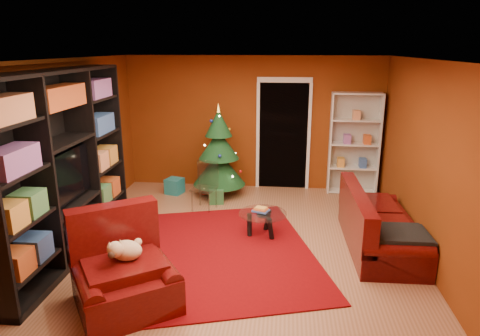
# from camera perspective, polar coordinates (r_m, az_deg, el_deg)

# --- Properties ---
(floor) EXTENTS (5.00, 5.50, 0.05)m
(floor) POSITION_cam_1_polar(r_m,az_deg,el_deg) (6.26, -0.41, -10.53)
(floor) COLOR brown
(floor) RESTS_ON ground
(ceiling) EXTENTS (5.00, 5.50, 0.05)m
(ceiling) POSITION_cam_1_polar(r_m,az_deg,el_deg) (5.60, -0.46, 14.53)
(ceiling) COLOR silver
(ceiling) RESTS_ON wall_back
(wall_back) EXTENTS (5.00, 0.05, 2.60)m
(wall_back) POSITION_cam_1_polar(r_m,az_deg,el_deg) (8.49, 1.76, 6.00)
(wall_back) COLOR maroon
(wall_back) RESTS_ON ground
(wall_left) EXTENTS (0.05, 5.50, 2.60)m
(wall_left) POSITION_cam_1_polar(r_m,az_deg,el_deg) (6.57, -22.88, 1.80)
(wall_left) COLOR maroon
(wall_left) RESTS_ON ground
(wall_right) EXTENTS (0.05, 5.50, 2.60)m
(wall_right) POSITION_cam_1_polar(r_m,az_deg,el_deg) (6.05, 24.07, 0.53)
(wall_right) COLOR maroon
(wall_right) RESTS_ON ground
(doorway) EXTENTS (1.06, 0.60, 2.16)m
(doorway) POSITION_cam_1_polar(r_m,az_deg,el_deg) (8.47, 5.78, 4.18)
(doorway) COLOR black
(doorway) RESTS_ON floor
(rug) EXTENTS (3.42, 3.72, 0.02)m
(rug) POSITION_cam_1_polar(r_m,az_deg,el_deg) (6.05, -3.43, -11.15)
(rug) COLOR #6B0508
(rug) RESTS_ON floor
(media_unit) EXTENTS (0.56, 3.25, 2.48)m
(media_unit) POSITION_cam_1_polar(r_m,az_deg,el_deg) (6.09, -22.75, 0.20)
(media_unit) COLOR black
(media_unit) RESTS_ON floor
(christmas_tree) EXTENTS (1.28, 1.28, 1.77)m
(christmas_tree) POSITION_cam_1_polar(r_m,az_deg,el_deg) (8.04, -2.83, 2.22)
(christmas_tree) COLOR #0F3417
(christmas_tree) RESTS_ON floor
(gift_box_teal) EXTENTS (0.37, 0.37, 0.30)m
(gift_box_teal) POSITION_cam_1_polar(r_m,az_deg,el_deg) (8.40, -8.72, -2.39)
(gift_box_teal) COLOR #19707C
(gift_box_teal) RESTS_ON floor
(gift_box_green) EXTENTS (0.31, 0.31, 0.26)m
(gift_box_green) POSITION_cam_1_polar(r_m,az_deg,el_deg) (7.83, -3.19, -3.71)
(gift_box_green) COLOR #245D31
(gift_box_green) RESTS_ON floor
(gift_box_red) EXTENTS (0.26, 0.26, 0.23)m
(gift_box_red) POSITION_cam_1_polar(r_m,az_deg,el_deg) (8.36, -4.27, -2.57)
(gift_box_red) COLOR #AB1E1C
(gift_box_red) RESTS_ON floor
(white_bookshelf) EXTENTS (0.93, 0.36, 1.99)m
(white_bookshelf) POSITION_cam_1_polar(r_m,az_deg,el_deg) (8.43, 14.98, 3.09)
(white_bookshelf) COLOR white
(white_bookshelf) RESTS_ON floor
(armchair) EXTENTS (1.53, 1.53, 0.86)m
(armchair) POSITION_cam_1_polar(r_m,az_deg,el_deg) (4.90, -15.14, -13.11)
(armchair) COLOR #440808
(armchair) RESTS_ON rug
(dog) EXTENTS (0.50, 0.48, 0.28)m
(dog) POSITION_cam_1_polar(r_m,az_deg,el_deg) (4.86, -14.89, -10.58)
(dog) COLOR beige
(dog) RESTS_ON armchair
(sofa) EXTENTS (0.93, 1.98, 0.84)m
(sofa) POSITION_cam_1_polar(r_m,az_deg,el_deg) (6.35, 18.33, -6.55)
(sofa) COLOR #440808
(sofa) RESTS_ON rug
(coffee_table) EXTENTS (0.92, 0.92, 0.45)m
(coffee_table) POSITION_cam_1_polar(r_m,az_deg,el_deg) (6.49, 3.02, -7.46)
(coffee_table) COLOR gray
(coffee_table) RESTS_ON rug
(acrylic_chair) EXTENTS (0.48, 0.50, 0.76)m
(acrylic_chair) POSITION_cam_1_polar(r_m,az_deg,el_deg) (7.46, -4.81, -2.78)
(acrylic_chair) COLOR #66605B
(acrylic_chair) RESTS_ON rug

